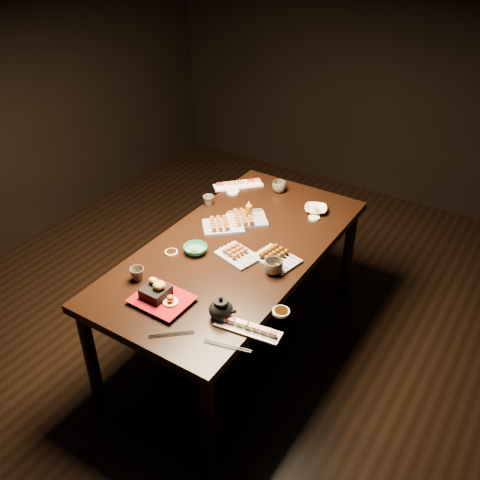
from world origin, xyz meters
name	(u,v)px	position (x,y,z in m)	size (l,w,h in m)	color
ground	(213,337)	(0.00, 0.00, 0.00)	(5.00, 5.00, 0.00)	black
dining_table	(236,297)	(0.15, 0.05, 0.38)	(0.90, 1.80, 0.75)	black
sushi_platter_near	(248,327)	(0.58, -0.50, 0.77)	(0.32, 0.09, 0.04)	white
sushi_platter_far	(238,183)	(-0.24, 0.69, 0.77)	(0.34, 0.09, 0.04)	white
yakitori_plate_center	(223,223)	(-0.03, 0.19, 0.78)	(0.24, 0.18, 0.06)	#828EB6
yakitori_plate_right	(238,252)	(0.22, -0.02, 0.78)	(0.23, 0.17, 0.06)	#828EB6
yakitori_plate_left	(247,217)	(0.05, 0.33, 0.78)	(0.24, 0.18, 0.06)	#828EB6
tsukune_plate	(277,256)	(0.42, 0.07, 0.78)	(0.24, 0.17, 0.06)	#828EB6
edamame_bowl_green	(196,249)	(-0.01, -0.12, 0.77)	(0.14, 0.14, 0.04)	#2B8364
edamame_bowl_cream	(316,209)	(0.37, 0.66, 0.77)	(0.14, 0.14, 0.03)	#FCEACE
tempura_tray	(161,294)	(0.11, -0.56, 0.80)	(0.29, 0.23, 0.11)	black
teacup_near_left	(137,274)	(-0.12, -0.48, 0.79)	(0.08, 0.08, 0.07)	#484037
teacup_mid_right	(273,267)	(0.46, -0.04, 0.79)	(0.10, 0.10, 0.08)	#484037
teacup_far_left	(209,201)	(-0.26, 0.37, 0.78)	(0.07, 0.07, 0.07)	#484037
teacup_far_right	(279,187)	(0.04, 0.77, 0.79)	(0.09, 0.09, 0.07)	#484037
teapot	(221,307)	(0.42, -0.49, 0.81)	(0.14, 0.14, 0.12)	black
condiment_bottle	(249,210)	(0.05, 0.36, 0.82)	(0.04, 0.04, 0.13)	brown
sauce_dish_west	(171,252)	(-0.12, -0.20, 0.76)	(0.07, 0.07, 0.01)	white
sauce_dish_east	(314,218)	(0.40, 0.58, 0.76)	(0.07, 0.07, 0.01)	white
sauce_dish_se	(281,312)	(0.65, -0.31, 0.76)	(0.09, 0.09, 0.02)	white
sauce_dish_nw	(233,192)	(-0.22, 0.59, 0.76)	(0.09, 0.09, 0.02)	white
chopsticks_near	(172,334)	(0.29, -0.71, 0.75)	(0.21, 0.02, 0.01)	black
chopsticks_se	(228,346)	(0.56, -0.64, 0.75)	(0.23, 0.02, 0.01)	black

